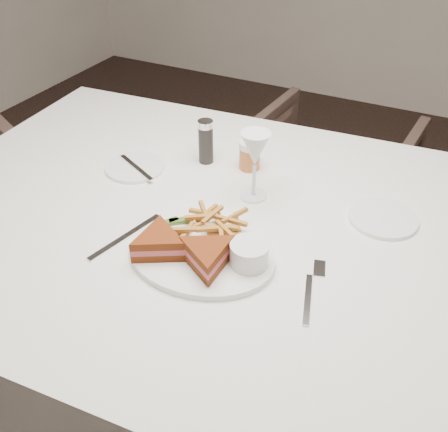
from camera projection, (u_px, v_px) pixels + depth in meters
name	position (u px, v px, depth m)	size (l,w,h in m)	color
ground	(279.00, 413.00, 1.59)	(5.00, 5.00, 0.00)	black
table	(232.00, 329.00, 1.39)	(1.62, 1.08, 0.75)	white
chair_far	(324.00, 180.00, 2.10)	(0.62, 0.59, 0.64)	#47342C
table_setting	(218.00, 219.00, 1.11)	(0.81, 0.59, 0.18)	white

